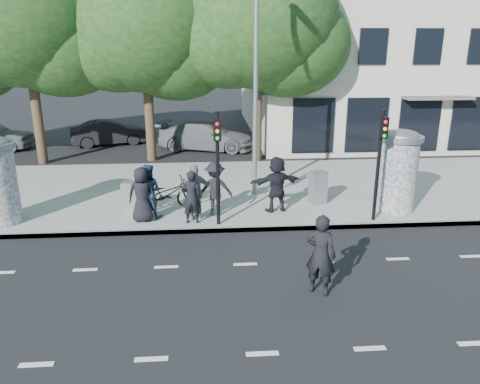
{
  "coord_description": "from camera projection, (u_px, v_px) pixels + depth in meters",
  "views": [
    {
      "loc": [
        -0.95,
        -9.33,
        5.41
      ],
      "look_at": [
        0.03,
        3.5,
        1.26
      ],
      "focal_mm": 35.0,
      "sensor_mm": 36.0,
      "label": 1
    }
  ],
  "objects": [
    {
      "name": "ground",
      "position": [
        251.0,
        292.0,
        10.59
      ],
      "size": [
        120.0,
        120.0,
        0.0
      ],
      "primitive_type": "plane",
      "color": "black",
      "rests_on": "ground"
    },
    {
      "name": "sidewalk",
      "position": [
        231.0,
        190.0,
        17.68
      ],
      "size": [
        40.0,
        8.0,
        0.15
      ],
      "primitive_type": "cube",
      "color": "gray",
      "rests_on": "ground"
    },
    {
      "name": "curb",
      "position": [
        239.0,
        229.0,
        13.93
      ],
      "size": [
        40.0,
        0.1,
        0.16
      ],
      "primitive_type": "cube",
      "color": "slate",
      "rests_on": "ground"
    },
    {
      "name": "lane_dash_near",
      "position": [
        262.0,
        354.0,
        8.5
      ],
      "size": [
        32.0,
        0.12,
        0.01
      ],
      "primitive_type": "cube",
      "color": "silver",
      "rests_on": "ground"
    },
    {
      "name": "lane_dash_far",
      "position": [
        245.0,
        264.0,
        11.92
      ],
      "size": [
        32.0,
        0.12,
        0.01
      ],
      "primitive_type": "cube",
      "color": "silver",
      "rests_on": "ground"
    },
    {
      "name": "ad_column_right",
      "position": [
        398.0,
        169.0,
        14.95
      ],
      "size": [
        1.36,
        1.36,
        2.65
      ],
      "color": "beige",
      "rests_on": "sidewalk"
    },
    {
      "name": "traffic_pole_near",
      "position": [
        218.0,
        158.0,
        13.46
      ],
      "size": [
        0.22,
        0.31,
        3.4
      ],
      "color": "black",
      "rests_on": "sidewalk"
    },
    {
      "name": "traffic_pole_far",
      "position": [
        380.0,
        155.0,
        13.81
      ],
      "size": [
        0.22,
        0.31,
        3.4
      ],
      "color": "black",
      "rests_on": "sidewalk"
    },
    {
      "name": "street_lamp",
      "position": [
        256.0,
        61.0,
        15.47
      ],
      "size": [
        0.25,
        0.93,
        8.0
      ],
      "color": "slate",
      "rests_on": "sidewalk"
    },
    {
      "name": "tree_mid_left",
      "position": [
        24.0,
        15.0,
        19.84
      ],
      "size": [
        7.2,
        7.2,
        9.57
      ],
      "color": "#38281C",
      "rests_on": "ground"
    },
    {
      "name": "tree_near_left",
      "position": [
        144.0,
        26.0,
        20.53
      ],
      "size": [
        6.8,
        6.8,
        8.97
      ],
      "color": "#38281C",
      "rests_on": "ground"
    },
    {
      "name": "tree_center",
      "position": [
        258.0,
        20.0,
        20.43
      ],
      "size": [
        7.0,
        7.0,
        9.3
      ],
      "color": "#38281C",
      "rests_on": "ground"
    },
    {
      "name": "building",
      "position": [
        414.0,
        32.0,
        28.59
      ],
      "size": [
        20.3,
        15.85,
        12.0
      ],
      "color": "#B3AC96",
      "rests_on": "ground"
    },
    {
      "name": "ped_a",
      "position": [
        142.0,
        195.0,
        14.13
      ],
      "size": [
        0.85,
        0.57,
        1.7
      ],
      "primitive_type": "imported",
      "rotation": [
        0.0,
        0.0,
        3.18
      ],
      "color": "black",
      "rests_on": "sidewalk"
    },
    {
      "name": "ped_b",
      "position": [
        191.0,
        197.0,
        14.03
      ],
      "size": [
        0.61,
        0.4,
        1.64
      ],
      "primitive_type": "imported",
      "rotation": [
        0.0,
        0.0,
        3.12
      ],
      "color": "black",
      "rests_on": "sidewalk"
    },
    {
      "name": "ped_c",
      "position": [
        148.0,
        191.0,
        14.42
      ],
      "size": [
        0.95,
        0.8,
        1.72
      ],
      "primitive_type": "imported",
      "rotation": [
        0.0,
        0.0,
        2.95
      ],
      "color": "#1E314C",
      "rests_on": "sidewalk"
    },
    {
      "name": "ped_d",
      "position": [
        215.0,
        189.0,
        14.65
      ],
      "size": [
        1.16,
        0.72,
        1.72
      ],
      "primitive_type": "imported",
      "rotation": [
        0.0,
        0.0,
        3.21
      ],
      "color": "black",
      "rests_on": "sidewalk"
    },
    {
      "name": "ped_e",
      "position": [
        196.0,
        192.0,
        14.36
      ],
      "size": [
        1.12,
        0.81,
        1.72
      ],
      "primitive_type": "imported",
      "rotation": [
        0.0,
        0.0,
        3.4
      ],
      "color": "gray",
      "rests_on": "sidewalk"
    },
    {
      "name": "ped_f",
      "position": [
        277.0,
        184.0,
        14.98
      ],
      "size": [
        1.78,
        0.98,
        1.82
      ],
      "primitive_type": "imported",
      "rotation": [
        0.0,
        0.0,
        3.38
      ],
      "color": "black",
      "rests_on": "sidewalk"
    },
    {
      "name": "man_road",
      "position": [
        321.0,
        255.0,
        10.3
      ],
      "size": [
        0.82,
        0.74,
        1.87
      ],
      "primitive_type": "imported",
      "rotation": [
        0.0,
        0.0,
        2.59
      ],
      "color": "black",
      "rests_on": "ground"
    },
    {
      "name": "bicycle",
      "position": [
        167.0,
        194.0,
        15.2
      ],
      "size": [
        1.3,
        2.15,
        1.07
      ],
      "primitive_type": "imported",
      "rotation": [
        0.0,
        0.0,
        1.88
      ],
      "color": "black",
      "rests_on": "sidewalk"
    },
    {
      "name": "cabinet_left",
      "position": [
        131.0,
        198.0,
        14.87
      ],
      "size": [
        0.55,
        0.43,
        1.05
      ],
      "primitive_type": "cube",
      "rotation": [
        0.0,
        0.0,
        -0.14
      ],
      "color": "gray",
      "rests_on": "sidewalk"
    },
    {
      "name": "cabinet_right",
      "position": [
        318.0,
        188.0,
        15.77
      ],
      "size": [
        0.63,
        0.54,
        1.12
      ],
      "primitive_type": "cube",
      "rotation": [
        0.0,
        0.0,
        0.33
      ],
      "color": "gray",
      "rests_on": "sidewalk"
    },
    {
      "name": "car_mid",
      "position": [
        110.0,
        133.0,
        25.51
      ],
      "size": [
        2.55,
        4.34,
        1.35
      ],
      "primitive_type": "imported",
      "rotation": [
        0.0,
        0.0,
        1.86
      ],
      "color": "black",
      "rests_on": "ground"
    },
    {
      "name": "car_right",
      "position": [
        206.0,
        136.0,
        24.38
      ],
      "size": [
        3.32,
        5.37,
        1.45
      ],
      "primitive_type": "imported",
      "rotation": [
        0.0,
        0.0,
        1.29
      ],
      "color": "slate",
      "rests_on": "ground"
    }
  ]
}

